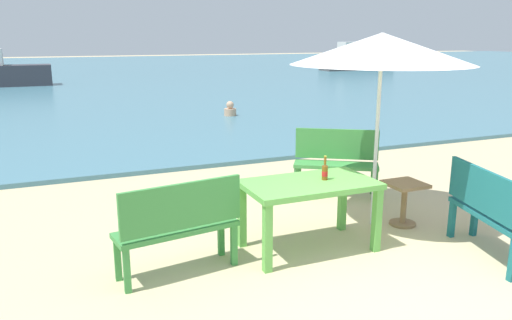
{
  "coord_description": "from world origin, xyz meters",
  "views": [
    {
      "loc": [
        -2.72,
        -3.21,
        2.26
      ],
      "look_at": [
        -0.1,
        3.0,
        0.6
      ],
      "focal_mm": 35.37,
      "sensor_mm": 36.0,
      "label": 1
    }
  ],
  "objects": [
    {
      "name": "side_table_wood",
      "position": [
        1.21,
        1.47,
        0.35
      ],
      "size": [
        0.44,
        0.44,
        0.54
      ],
      "color": "olive",
      "rests_on": "ground_plane"
    },
    {
      "name": "patio_umbrella",
      "position": [
        0.88,
        1.64,
        2.12
      ],
      "size": [
        2.1,
        2.1,
        2.3
      ],
      "color": "silver",
      "rests_on": "ground_plane"
    },
    {
      "name": "boat_sailboat",
      "position": [
        16.55,
        25.44,
        0.73
      ],
      "size": [
        5.01,
        1.37,
        1.82
      ],
      "color": "#4C4C4C",
      "rests_on": "sea_water"
    },
    {
      "name": "ground_plane",
      "position": [
        0.0,
        0.0,
        0.0
      ],
      "size": [
        120.0,
        120.0,
        0.0
      ],
      "primitive_type": "plane",
      "color": "#C6B287"
    },
    {
      "name": "picnic_table_green",
      "position": [
        -0.2,
        1.29,
        0.65
      ],
      "size": [
        1.4,
        0.8,
        0.76
      ],
      "color": "#60B24C",
      "rests_on": "ground_plane"
    },
    {
      "name": "swimmer_person",
      "position": [
        2.09,
        10.07,
        0.24
      ],
      "size": [
        0.34,
        0.34,
        0.41
      ],
      "color": "tan",
      "rests_on": "sea_water"
    },
    {
      "name": "sea_water",
      "position": [
        0.0,
        30.0,
        0.04
      ],
      "size": [
        120.0,
        50.0,
        0.08
      ],
      "primitive_type": "cube",
      "color": "teal",
      "rests_on": "ground_plane"
    },
    {
      "name": "bench_green_right",
      "position": [
        1.11,
        2.88,
        0.54
      ],
      "size": [
        1.21,
        0.95,
        0.95
      ],
      "color": "#3D8C42",
      "rests_on": "ground_plane"
    },
    {
      "name": "bench_teal_center",
      "position": [
        1.41,
        0.39,
        0.54
      ],
      "size": [
        0.65,
        1.25,
        0.95
      ],
      "color": "#196066",
      "rests_on": "ground_plane"
    },
    {
      "name": "beer_bottle_amber",
      "position": [
        -0.02,
        1.3,
        0.85
      ],
      "size": [
        0.07,
        0.07,
        0.26
      ],
      "color": "brown",
      "rests_on": "picnic_table_green"
    },
    {
      "name": "bench_green_left",
      "position": [
        -1.64,
        1.22,
        0.54
      ],
      "size": [
        1.24,
        0.54,
        0.95
      ],
      "color": "#3D8C42",
      "rests_on": "ground_plane"
    }
  ]
}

